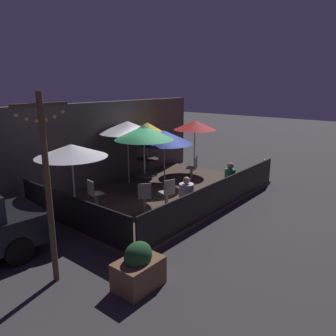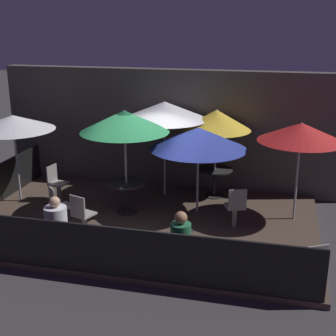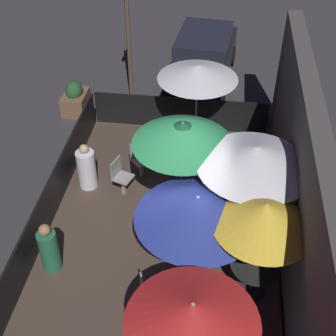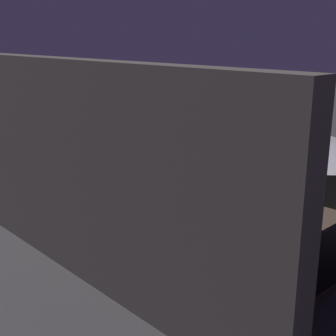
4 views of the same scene
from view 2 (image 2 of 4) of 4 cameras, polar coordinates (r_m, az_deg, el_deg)
ground_plane at (r=10.86m, az=-3.07°, el=-6.98°), size 60.00×60.00×0.00m
patio_deck at (r=10.83m, az=-3.07°, el=-6.69°), size 7.81×4.95×0.12m
building_wall at (r=12.81m, az=0.27°, el=4.67°), size 9.41×0.36×3.28m
fence_front at (r=8.53m, az=-7.85°, el=-9.93°), size 7.61×0.05×0.95m
patio_umbrella_0 at (r=11.72m, az=5.92°, el=5.85°), size 1.74×1.74×2.28m
patio_umbrella_1 at (r=10.61m, az=-5.33°, el=5.69°), size 2.04×2.04×2.46m
patio_umbrella_2 at (r=11.94m, az=-18.37°, el=5.27°), size 2.01×2.01×2.20m
patio_umbrella_3 at (r=10.63m, az=15.90°, el=4.21°), size 1.89×1.89×2.26m
patio_umbrella_4 at (r=10.72m, az=3.73°, el=3.63°), size 2.25×2.25×2.06m
patio_umbrella_5 at (r=11.76m, az=-0.43°, el=7.01°), size 2.17×2.17×2.45m
dining_table_0 at (r=12.09m, az=5.71°, el=-0.77°), size 0.92×0.92×0.75m
dining_table_1 at (r=11.06m, az=-5.09°, el=-2.52°), size 0.90×0.90×0.76m
patio_chair_0 at (r=12.12m, az=-13.48°, el=-1.64°), size 0.46×0.46×0.92m
patio_chair_1 at (r=10.33m, az=8.26°, el=-4.60°), size 0.52×0.52×0.95m
patio_chair_2 at (r=10.01m, az=-10.47°, el=-5.48°), size 0.51×0.51×0.94m
patio_chair_3 at (r=8.30m, az=17.17°, el=-11.27°), size 0.54×0.54×0.92m
patio_chair_4 at (r=10.57m, az=-13.27°, el=-4.43°), size 0.57×0.57×0.93m
patron_0 at (r=9.38m, az=-13.41°, el=-7.29°), size 0.50×0.50×1.20m
patron_1 at (r=8.53m, az=1.55°, el=-9.39°), size 0.51×0.51×1.18m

